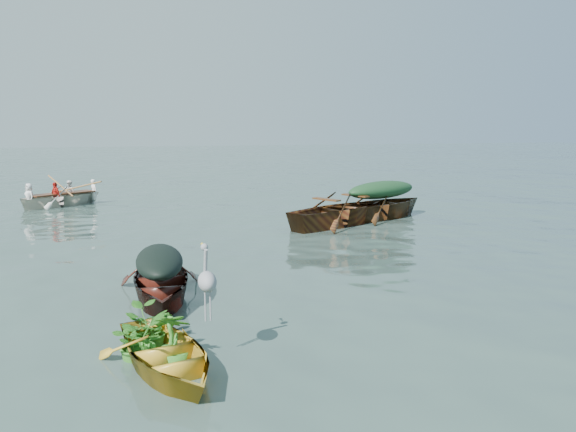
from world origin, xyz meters
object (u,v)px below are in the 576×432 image
green_tarp_boat (381,219)px  heron (208,293)px  yellow_dinghy (166,370)px  dark_covered_boat (161,298)px  rowed_boat (64,206)px  open_wooden_boat (341,225)px

green_tarp_boat → heron: 11.02m
heron → yellow_dinghy: bearing=-174.8°
yellow_dinghy → dark_covered_boat: 2.82m
green_tarp_boat → dark_covered_boat: bearing=108.0°
green_tarp_boat → heron: bearing=119.7°
green_tarp_boat → heron: (-6.61, -8.78, 0.82)m
rowed_boat → heron: heron is taller
yellow_dinghy → heron: heron is taller
yellow_dinghy → rowed_boat: rowed_boat is taller
green_tarp_boat → open_wooden_boat: open_wooden_boat is taller
rowed_boat → heron: (2.78, -14.47, 0.82)m
yellow_dinghy → green_tarp_boat: bearing=37.6°
yellow_dinghy → open_wooden_boat: open_wooden_boat is taller
dark_covered_boat → heron: heron is taller
dark_covered_boat → rowed_boat: bearing=105.2°
yellow_dinghy → heron: size_ratio=3.00×
dark_covered_boat → rowed_boat: 12.07m
green_tarp_boat → rowed_boat: bearing=35.5°
open_wooden_boat → heron: 9.56m
dark_covered_boat → open_wooden_boat: size_ratio=0.70×
open_wooden_boat → heron: bearing=121.0°
green_tarp_boat → open_wooden_boat: 1.73m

